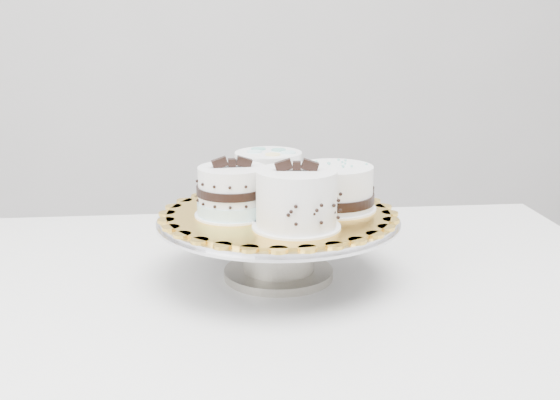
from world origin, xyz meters
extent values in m
cube|color=white|center=(0.09, 0.18, 0.73)|extent=(1.28, 0.94, 0.04)
cube|color=white|center=(0.67, 0.46, 0.36)|extent=(0.06, 0.06, 0.71)
cylinder|color=gray|center=(0.14, 0.21, 0.76)|extent=(0.16, 0.16, 0.01)
cylinder|color=gray|center=(0.14, 0.21, 0.79)|extent=(0.11, 0.11, 0.09)
cylinder|color=silver|center=(0.14, 0.21, 0.84)|extent=(0.34, 0.34, 0.01)
cylinder|color=silver|center=(0.14, 0.21, 0.84)|extent=(0.35, 0.35, 0.00)
cylinder|color=gold|center=(0.14, 0.21, 0.85)|extent=(0.39, 0.39, 0.00)
cylinder|color=white|center=(0.15, 0.13, 0.85)|extent=(0.12, 0.12, 0.00)
cylinder|color=white|center=(0.15, 0.13, 0.89)|extent=(0.13, 0.13, 0.08)
cylinder|color=white|center=(0.08, 0.21, 0.85)|extent=(0.11, 0.11, 0.00)
cylinder|color=white|center=(0.08, 0.21, 0.89)|extent=(0.10, 0.10, 0.07)
cylinder|color=#BCE9ED|center=(0.08, 0.21, 0.86)|extent=(0.10, 0.10, 0.02)
cylinder|color=black|center=(0.08, 0.21, 0.89)|extent=(0.10, 0.10, 0.01)
cylinder|color=white|center=(0.14, 0.28, 0.85)|extent=(0.11, 0.11, 0.00)
cylinder|color=white|center=(0.14, 0.28, 0.89)|extent=(0.14, 0.14, 0.07)
cylinder|color=white|center=(0.23, 0.21, 0.85)|extent=(0.13, 0.13, 0.00)
cylinder|color=white|center=(0.23, 0.21, 0.88)|extent=(0.15, 0.15, 0.06)
cylinder|color=black|center=(0.23, 0.21, 0.87)|extent=(0.12, 0.12, 0.01)
camera|label=1|loc=(-0.07, -0.74, 1.13)|focal=45.00mm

